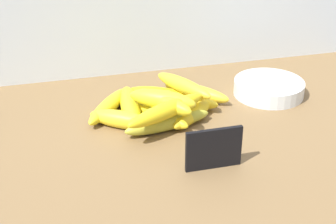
{
  "coord_description": "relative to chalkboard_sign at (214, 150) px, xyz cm",
  "views": [
    {
      "loc": [
        -30.67,
        -86.68,
        57.32
      ],
      "look_at": [
        -6.75,
        4.21,
        8.0
      ],
      "focal_mm": 53.94,
      "sensor_mm": 36.0,
      "label": 1
    }
  ],
  "objects": [
    {
      "name": "counter_top",
      "position": [
        1.83,
        10.83,
        -5.36
      ],
      "size": [
        110.0,
        76.0,
        3.0
      ],
      "primitive_type": "cube",
      "color": "brown",
      "rests_on": "ground"
    },
    {
      "name": "chalkboard_sign",
      "position": [
        0.0,
        0.0,
        0.0
      ],
      "size": [
        11.0,
        1.8,
        8.4
      ],
      "color": "black",
      "rests_on": "counter_top"
    },
    {
      "name": "fruit_bowl",
      "position": [
        23.94,
        26.95,
        -2.05
      ],
      "size": [
        17.17,
        17.17,
        3.62
      ],
      "primitive_type": "cylinder",
      "color": "silver",
      "rests_on": "counter_top"
    },
    {
      "name": "banana_0",
      "position": [
        -4.23,
        23.93,
        -1.85
      ],
      "size": [
        13.66,
        17.04,
        4.02
      ],
      "primitive_type": "ellipsoid",
      "rotation": [
        0.0,
        0.0,
        0.96
      ],
      "color": "gold",
      "rests_on": "counter_top"
    },
    {
      "name": "banana_1",
      "position": [
        1.56,
        18.8,
        -2.11
      ],
      "size": [
        13.76,
        12.73,
        3.49
      ],
      "primitive_type": "ellipsoid",
      "rotation": [
        0.0,
        0.0,
        3.87
      ],
      "color": "yellow",
      "rests_on": "counter_top"
    },
    {
      "name": "banana_2",
      "position": [
        -15.75,
        27.35,
        -2.1
      ],
      "size": [
        13.49,
        17.14,
        3.52
      ],
      "primitive_type": "ellipsoid",
      "rotation": [
        0.0,
        0.0,
        0.96
      ],
      "color": "yellow",
      "rests_on": "counter_top"
    },
    {
      "name": "banana_3",
      "position": [
        5.85,
        29.14,
        -2.03
      ],
      "size": [
        14.83,
        14.92,
        3.66
      ],
      "primitive_type": "ellipsoid",
      "rotation": [
        0.0,
        0.0,
        5.49
      ],
      "color": "yellow",
      "rests_on": "counter_top"
    },
    {
      "name": "banana_4",
      "position": [
        -14.14,
        19.86,
        -1.9
      ],
      "size": [
        14.7,
        11.52,
        3.92
      ],
      "primitive_type": "ellipsoid",
      "rotation": [
        0.0,
        0.0,
        2.56
      ],
      "color": "yellow",
      "rests_on": "counter_top"
    },
    {
      "name": "banana_5",
      "position": [
        -5.77,
        20.55,
        -2.06
      ],
      "size": [
        12.55,
        16.55,
        3.6
      ],
      "primitive_type": "ellipsoid",
      "rotation": [
        0.0,
        0.0,
        5.29
      ],
      "color": "yellow",
      "rests_on": "counter_top"
    },
    {
      "name": "banana_6",
      "position": [
        -11.17,
        25.15,
        -1.7
      ],
      "size": [
        6.15,
        19.94,
        4.32
      ],
      "primitive_type": "ellipsoid",
      "rotation": [
        0.0,
        0.0,
        4.62
      ],
      "color": "yellow",
      "rests_on": "counter_top"
    },
    {
      "name": "banana_7",
      "position": [
        -1.93,
        29.25,
        -2.01
      ],
      "size": [
        17.7,
        13.36,
        3.7
      ],
      "primitive_type": "ellipsoid",
      "rotation": [
        0.0,
        0.0,
        2.56
      ],
      "color": "gold",
      "rests_on": "counter_top"
    },
    {
      "name": "banana_8",
      "position": [
        1.49,
        26.16,
        -2.1
      ],
      "size": [
        15.7,
        12.86,
        3.51
      ],
      "primitive_type": "ellipsoid",
      "rotation": [
        0.0,
        0.0,
        2.51
      ],
      "color": "yellow",
      "rests_on": "counter_top"
    },
    {
      "name": "banana_9",
      "position": [
        -4.62,
        16.33,
        -2.03
      ],
      "size": [
        20.42,
        7.62,
        3.65
      ],
      "primitive_type": "ellipsoid",
      "rotation": [
        0.0,
        0.0,
        3.34
      ],
      "color": "gold",
      "rests_on": "counter_top"
    },
    {
      "name": "banana_10",
      "position": [
        -5.15,
        15.12,
        1.58
      ],
      "size": [
        20.23,
        12.91,
        3.59
      ],
      "primitive_type": "ellipsoid",
      "rotation": [
        0.0,
        0.0,
        3.62
      ],
      "color": "yellow",
      "rests_on": "banana_9"
    },
    {
      "name": "banana_11",
      "position": [
        -4.94,
        19.12,
        1.61
      ],
      "size": [
        11.9,
        15.28,
        3.74
      ],
      "primitive_type": "ellipsoid",
      "rotation": [
        0.0,
        0.0,
        5.3
      ],
      "color": "yellow",
      "rests_on": "banana_5"
    },
    {
      "name": "banana_12",
      "position": [
        1.56,
        26.58,
        1.37
      ],
      "size": [
        11.22,
        16.93,
        3.45
      ],
      "primitive_type": "ellipsoid",
      "rotation": [
        0.0,
        0.0,
        2.06
      ],
      "color": "yellow",
      "rests_on": "banana_8"
    },
    {
      "name": "banana_13",
      "position": [
        -4.97,
        19.72,
        1.84
      ],
      "size": [
        15.01,
        12.24,
        4.2
      ],
      "primitive_type": "ellipsoid",
      "rotation": [
        0.0,
        0.0,
        5.67
      ],
      "color": "yellow",
      "rests_on": "banana_5"
    }
  ]
}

